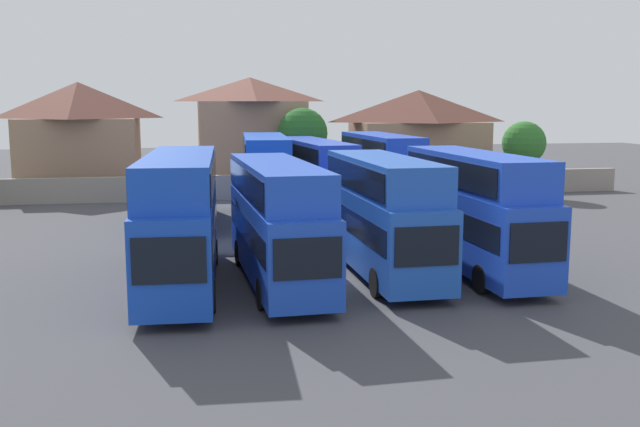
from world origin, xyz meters
name	(u,v)px	position (x,y,z in m)	size (l,w,h in m)	color
ground	(278,212)	(0.00, 18.00, 0.00)	(140.00, 140.00, 0.00)	#424247
depot_boundary_wall	(267,186)	(0.00, 24.84, 0.90)	(56.00, 0.50, 1.80)	gray
bus_1	(181,213)	(-5.95, 0.01, 2.85)	(3.13, 12.05, 5.06)	#1542BE
bus_2	(278,216)	(-2.25, -0.14, 2.67)	(2.98, 11.40, 4.73)	blue
bus_3	(384,210)	(2.12, 0.28, 2.72)	(2.80, 10.24, 4.83)	blue
bus_4	(474,206)	(5.99, 0.23, 2.80)	(2.71, 10.70, 4.98)	blue
bus_5	(188,191)	(-5.68, 14.64, 1.92)	(2.89, 11.69, 3.35)	blue
bus_6	(266,173)	(-1.11, 14.96, 2.85)	(3.16, 10.88, 5.07)	blue
bus_7	(315,175)	(1.94, 15.16, 2.69)	(3.37, 11.89, 4.76)	blue
bus_8	(382,171)	(5.95, 14.68, 2.87)	(2.92, 10.50, 5.10)	blue
house_terrace_left	(80,137)	(-13.91, 31.15, 4.39)	(9.15, 7.86, 8.60)	#9E7A60
house_terrace_centre	(251,132)	(-0.48, 32.60, 4.61)	(8.93, 8.35, 9.08)	#9E7A60
house_terrace_right	(418,137)	(13.57, 31.03, 4.12)	(11.09, 7.14, 8.06)	#9E7A60
tree_left_of_lot	(303,134)	(3.09, 27.34, 4.65)	(3.86, 3.86, 6.62)	brown
tree_right_of_lot	(524,143)	(19.20, 22.84, 3.98)	(3.26, 3.26, 5.64)	brown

